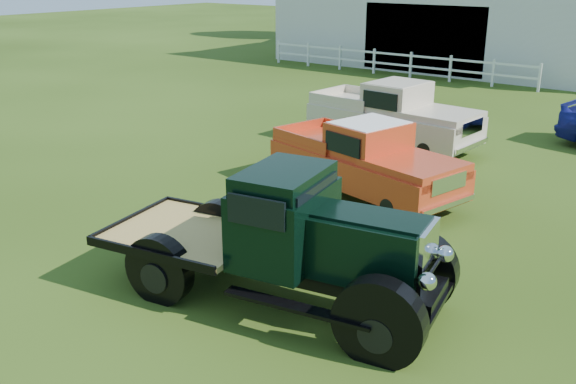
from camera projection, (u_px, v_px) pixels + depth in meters
The scene contains 6 objects.
ground at pixel (239, 262), 11.57m from camera, with size 120.00×120.00×0.00m, color #24380B.
shed_left at pixel (466, 10), 34.05m from camera, with size 18.80×10.20×5.60m, color #A8A69E, non-canonical shape.
fence_rail at pixel (392, 63), 30.89m from camera, with size 14.20×0.16×1.20m, color white, non-canonical shape.
vintage_flatbed at pixel (278, 236), 9.92m from camera, with size 5.56×2.20×2.20m, color black, non-canonical shape.
red_pickup at pixel (365, 159), 14.63m from camera, with size 4.88×1.88×1.78m, color red, non-canonical shape.
white_pickup at pixel (393, 115), 18.58m from camera, with size 5.14×1.99×1.89m, color beige, non-canonical shape.
Camera 1 is at (7.12, -7.74, 5.07)m, focal length 40.00 mm.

